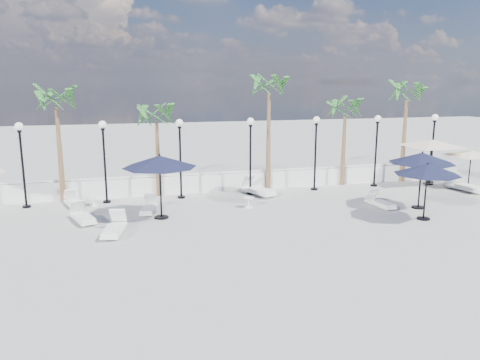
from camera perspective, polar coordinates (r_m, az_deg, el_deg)
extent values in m
plane|color=#A2A29D|center=(17.79, 7.04, -6.42)|extent=(100.00, 100.00, 0.00)
cube|color=silver|center=(24.55, 0.62, -0.13)|extent=(26.00, 0.30, 0.90)
cube|color=silver|center=(24.45, 0.62, 1.06)|extent=(26.00, 0.12, 0.08)
cylinder|color=black|center=(23.21, -24.57, -2.95)|extent=(0.36, 0.36, 0.10)
cylinder|color=black|center=(22.87, -24.93, 1.18)|extent=(0.10, 0.10, 3.50)
cylinder|color=black|center=(22.65, -25.31, 5.41)|extent=(0.18, 0.18, 0.10)
sphere|color=white|center=(22.63, -25.35, 5.93)|extent=(0.36, 0.36, 0.36)
cylinder|color=black|center=(22.84, -15.90, -2.54)|extent=(0.36, 0.36, 0.10)
cylinder|color=black|center=(22.50, -16.14, 1.66)|extent=(0.10, 0.10, 3.50)
cylinder|color=black|center=(22.27, -16.39, 5.97)|extent=(0.18, 0.18, 0.10)
sphere|color=white|center=(22.25, -16.43, 6.51)|extent=(0.36, 0.36, 0.36)
cylinder|color=black|center=(23.01, -7.16, -2.07)|extent=(0.36, 0.36, 0.10)
cylinder|color=black|center=(22.66, -7.27, 2.11)|extent=(0.10, 0.10, 3.50)
cylinder|color=black|center=(22.44, -7.38, 6.39)|extent=(0.18, 0.18, 0.10)
sphere|color=white|center=(22.42, -7.40, 6.92)|extent=(0.36, 0.36, 0.36)
cylinder|color=black|center=(23.70, 1.26, -1.57)|extent=(0.36, 0.36, 0.10)
cylinder|color=black|center=(23.36, 1.27, 2.49)|extent=(0.10, 0.10, 3.50)
cylinder|color=black|center=(23.15, 1.29, 6.65)|extent=(0.18, 0.18, 0.10)
sphere|color=white|center=(23.13, 1.30, 7.17)|extent=(0.36, 0.36, 0.36)
cylinder|color=black|center=(24.87, 9.04, -1.07)|extent=(0.36, 0.36, 0.10)
cylinder|color=black|center=(24.55, 9.17, 2.80)|extent=(0.10, 0.10, 3.50)
cylinder|color=black|center=(24.34, 9.30, 6.75)|extent=(0.18, 0.18, 0.10)
sphere|color=white|center=(24.32, 9.31, 7.25)|extent=(0.36, 0.36, 0.36)
cylinder|color=black|center=(26.45, 16.00, -0.61)|extent=(0.36, 0.36, 0.10)
cylinder|color=black|center=(26.15, 16.21, 3.03)|extent=(0.10, 0.10, 3.50)
cylinder|color=black|center=(25.95, 16.43, 6.74)|extent=(0.18, 0.18, 0.10)
sphere|color=white|center=(25.94, 16.46, 7.20)|extent=(0.36, 0.36, 0.36)
cylinder|color=black|center=(28.37, 22.10, -0.20)|extent=(0.36, 0.36, 0.10)
cylinder|color=black|center=(28.09, 22.37, 3.19)|extent=(0.10, 0.10, 3.50)
cylinder|color=black|center=(27.92, 22.65, 6.64)|extent=(0.18, 0.18, 0.10)
sphere|color=white|center=(27.90, 22.68, 7.07)|extent=(0.36, 0.36, 0.36)
cone|color=brown|center=(23.36, -21.08, 2.82)|extent=(0.28, 0.28, 4.40)
cone|color=brown|center=(23.34, -9.97, 2.43)|extent=(0.28, 0.28, 3.60)
cone|color=brown|center=(24.36, 3.49, 4.64)|extent=(0.28, 0.28, 5.00)
cone|color=brown|center=(26.09, 12.50, 3.53)|extent=(0.28, 0.28, 3.80)
cone|color=brown|center=(27.92, 19.34, 4.50)|extent=(0.28, 0.28, 4.60)
cube|color=white|center=(22.62, -19.65, -2.71)|extent=(0.98, 1.67, 0.09)
cube|color=white|center=(22.40, -19.54, -2.60)|extent=(0.80, 1.17, 0.09)
cube|color=white|center=(23.16, -20.06, -1.61)|extent=(0.59, 0.51, 0.49)
cube|color=white|center=(20.66, -11.07, -3.56)|extent=(0.90, 1.73, 0.09)
cube|color=white|center=(20.42, -11.17, -3.46)|extent=(0.75, 1.20, 0.09)
cube|color=white|center=(21.22, -10.84, -2.22)|extent=(0.59, 0.49, 0.52)
cube|color=white|center=(19.98, -18.59, -4.47)|extent=(1.16, 1.90, 0.10)
cube|color=white|center=(19.73, -18.42, -4.34)|extent=(0.93, 1.34, 0.10)
cube|color=white|center=(20.58, -19.20, -3.01)|extent=(0.67, 0.59, 0.56)
cube|color=white|center=(18.07, -15.08, -5.95)|extent=(1.00, 1.95, 0.10)
cube|color=white|center=(17.80, -15.27, -5.85)|extent=(0.84, 1.35, 0.10)
cube|color=white|center=(18.67, -14.64, -4.15)|extent=(0.66, 0.56, 0.58)
cube|color=white|center=(23.48, 2.19, -1.40)|extent=(1.48, 2.22, 0.11)
cube|color=white|center=(23.24, 2.65, -1.22)|extent=(1.17, 1.57, 0.11)
cube|color=white|center=(24.03, 0.89, -0.05)|extent=(0.80, 0.72, 0.66)
cube|color=white|center=(22.12, 16.74, -2.83)|extent=(0.69, 1.70, 0.09)
cube|color=white|center=(21.92, 17.10, -2.72)|extent=(0.61, 1.16, 0.09)
cube|color=white|center=(22.57, 15.79, -1.62)|extent=(0.55, 0.44, 0.52)
cube|color=white|center=(26.93, 25.77, -0.88)|extent=(1.10, 2.12, 0.11)
cube|color=white|center=(26.75, 26.26, -0.74)|extent=(0.91, 1.47, 0.11)
cube|color=white|center=(27.34, 24.49, 0.28)|extent=(0.72, 0.60, 0.63)
cube|color=white|center=(27.86, 24.17, -0.42)|extent=(1.11, 1.66, 0.09)
cube|color=white|center=(27.64, 24.30, -0.32)|extent=(0.88, 1.17, 0.09)
cube|color=white|center=(28.40, 23.89, 0.47)|extent=(0.60, 0.54, 0.49)
cylinder|color=white|center=(22.44, -17.39, -2.98)|extent=(0.39, 0.39, 0.03)
cylinder|color=white|center=(22.39, -17.42, -2.44)|extent=(0.06, 0.06, 0.47)
cylinder|color=white|center=(22.33, -17.46, -1.84)|extent=(0.50, 0.50, 0.03)
cylinder|color=white|center=(21.12, 1.07, -3.34)|extent=(0.37, 0.37, 0.03)
cylinder|color=white|center=(21.07, 1.07, -2.79)|extent=(0.06, 0.06, 0.45)
cylinder|color=white|center=(21.01, 1.07, -2.17)|extent=(0.49, 0.49, 0.03)
cylinder|color=white|center=(22.64, 15.95, -2.76)|extent=(0.39, 0.39, 0.03)
cylinder|color=white|center=(22.59, 15.98, -2.22)|extent=(0.06, 0.06, 0.47)
cylinder|color=white|center=(22.53, 16.02, -1.61)|extent=(0.51, 0.51, 0.03)
cylinder|color=black|center=(19.79, -9.54, -4.50)|extent=(0.59, 0.59, 0.06)
cylinder|color=black|center=(19.48, -9.67, -0.94)|extent=(0.07, 0.07, 2.58)
cone|color=black|center=(19.27, -9.78, 2.25)|extent=(3.06, 3.06, 0.47)
sphere|color=black|center=(19.23, -9.81, 3.03)|extent=(0.08, 0.08, 0.08)
cylinder|color=black|center=(20.77, 21.44, -4.40)|extent=(0.53, 0.53, 0.06)
cylinder|color=black|center=(20.51, 21.68, -1.43)|extent=(0.07, 0.07, 2.27)
cone|color=black|center=(20.32, 21.88, 1.22)|extent=(2.65, 2.65, 0.43)
sphere|color=black|center=(20.28, 21.93, 1.88)|extent=(0.08, 0.08, 0.08)
cylinder|color=black|center=(22.52, 20.89, -3.13)|extent=(0.57, 0.57, 0.06)
cylinder|color=black|center=(22.26, 21.11, -0.14)|extent=(0.07, 0.07, 2.46)
cone|color=black|center=(22.08, 21.31, 2.52)|extent=(2.87, 2.87, 0.46)
sphere|color=black|center=(22.04, 21.36, 3.18)|extent=(0.08, 0.08, 0.08)
cylinder|color=black|center=(27.96, 21.95, -0.40)|extent=(0.55, 0.55, 0.06)
cylinder|color=black|center=(27.75, 22.14, 2.01)|extent=(0.07, 0.07, 2.45)
pyramid|color=beige|center=(27.58, 22.35, 4.57)|extent=(5.42, 5.42, 0.37)
cylinder|color=black|center=(28.36, 26.04, -0.60)|extent=(0.45, 0.45, 0.05)
cylinder|color=black|center=(28.19, 26.21, 1.27)|extent=(0.06, 0.06, 1.94)
pyramid|color=beige|center=(28.04, 26.39, 3.26)|extent=(4.20, 4.20, 0.30)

